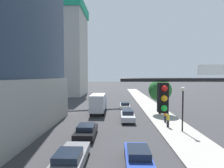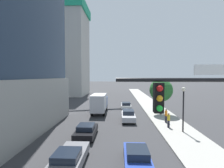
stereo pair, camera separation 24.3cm
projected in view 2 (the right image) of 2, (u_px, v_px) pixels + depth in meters
name	position (u px, v px, depth m)	size (l,w,h in m)	color
sidewalk	(173.00, 126.00, 20.99)	(4.35, 120.00, 0.15)	#9E9B93
construction_building	(62.00, 46.00, 56.32)	(26.28, 14.23, 38.87)	#B2AFA8
traffic_light_pole	(215.00, 125.00, 5.85)	(5.09, 0.48, 6.55)	black
street_lamp	(183.00, 102.00, 18.56)	(0.44, 0.44, 4.94)	black
street_tree	(161.00, 90.00, 27.37)	(3.70, 3.70, 5.74)	brown
car_black	(86.00, 131.00, 17.44)	(1.94, 4.14, 1.33)	black
car_silver	(128.00, 115.00, 23.98)	(1.83, 4.74, 1.49)	#B7B7BC
car_white	(126.00, 106.00, 32.32)	(1.84, 4.31, 1.39)	silver
car_blue	(137.00, 157.00, 11.72)	(1.78, 4.35, 1.36)	#233D9E
car_gray	(70.00, 157.00, 11.71)	(1.95, 4.34, 1.36)	slate
box_truck	(99.00, 103.00, 28.71)	(2.26, 7.03, 3.28)	#1E4799
pedestrian_yellow_shirt	(169.00, 120.00, 20.25)	(0.34, 0.34, 1.73)	black
pedestrian_orange_shirt	(166.00, 116.00, 22.39)	(0.34, 0.34, 1.80)	black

